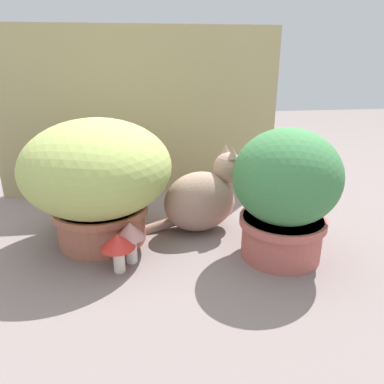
{
  "coord_description": "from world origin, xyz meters",
  "views": [
    {
      "loc": [
        -0.01,
        -1.13,
        0.6
      ],
      "look_at": [
        0.15,
        -0.02,
        0.18
      ],
      "focal_mm": 34.13,
      "sensor_mm": 36.0,
      "label": 1
    }
  ],
  "objects_px": {
    "grass_planter": "(98,176)",
    "cat": "(204,198)",
    "mushroom_ornament_pink": "(130,234)",
    "leafy_planter": "(285,192)",
    "mushroom_ornament_red": "(118,244)"
  },
  "relations": [
    {
      "from": "grass_planter",
      "to": "cat",
      "type": "distance_m",
      "value": 0.38
    },
    {
      "from": "grass_planter",
      "to": "cat",
      "type": "height_order",
      "value": "grass_planter"
    },
    {
      "from": "mushroom_ornament_pink",
      "to": "cat",
      "type": "bearing_deg",
      "value": 37.56
    },
    {
      "from": "mushroom_ornament_red",
      "to": "grass_planter",
      "type": "bearing_deg",
      "value": 107.15
    },
    {
      "from": "leafy_planter",
      "to": "cat",
      "type": "bearing_deg",
      "value": 133.18
    },
    {
      "from": "cat",
      "to": "mushroom_ornament_pink",
      "type": "xyz_separation_m",
      "value": [
        -0.26,
        -0.2,
        -0.03
      ]
    },
    {
      "from": "leafy_planter",
      "to": "mushroom_ornament_pink",
      "type": "height_order",
      "value": "leafy_planter"
    },
    {
      "from": "cat",
      "to": "mushroom_ornament_pink",
      "type": "height_order",
      "value": "cat"
    },
    {
      "from": "mushroom_ornament_red",
      "to": "mushroom_ornament_pink",
      "type": "bearing_deg",
      "value": 53.32
    },
    {
      "from": "grass_planter",
      "to": "mushroom_ornament_pink",
      "type": "relative_size",
      "value": 3.61
    },
    {
      "from": "cat",
      "to": "mushroom_ornament_pink",
      "type": "bearing_deg",
      "value": -142.44
    },
    {
      "from": "mushroom_ornament_red",
      "to": "cat",
      "type": "bearing_deg",
      "value": 39.97
    },
    {
      "from": "grass_planter",
      "to": "cat",
      "type": "relative_size",
      "value": 1.24
    },
    {
      "from": "leafy_planter",
      "to": "mushroom_ornament_pink",
      "type": "xyz_separation_m",
      "value": [
        -0.47,
        0.02,
        -0.12
      ]
    },
    {
      "from": "leafy_planter",
      "to": "mushroom_ornament_red",
      "type": "xyz_separation_m",
      "value": [
        -0.5,
        -0.02,
        -0.13
      ]
    }
  ]
}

